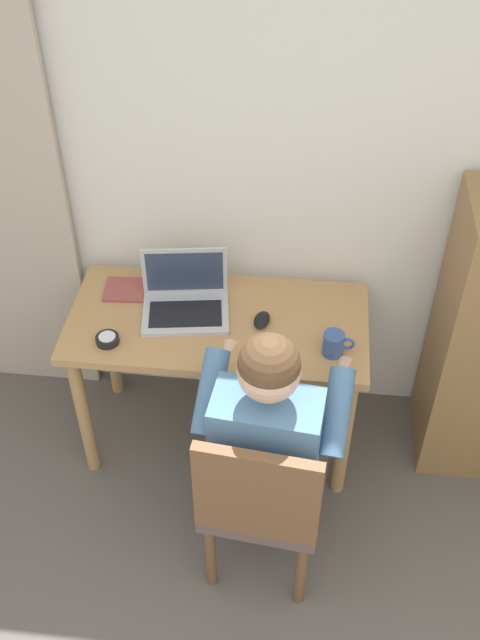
# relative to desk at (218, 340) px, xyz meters

# --- Properties ---
(wall_back) EXTENTS (4.80, 0.05, 2.50)m
(wall_back) POSITION_rel_desk_xyz_m (0.42, 0.36, 0.64)
(wall_back) COLOR silver
(wall_back) RESTS_ON ground_plane
(desk) EXTENTS (1.19, 0.58, 0.72)m
(desk) POSITION_rel_desk_xyz_m (0.00, 0.00, 0.00)
(desk) COLOR tan
(desk) RESTS_ON ground_plane
(chair) EXTENTS (0.46, 0.44, 0.87)m
(chair) POSITION_rel_desk_xyz_m (0.24, -0.65, -0.12)
(chair) COLOR brown
(chair) RESTS_ON ground_plane
(person_seated) EXTENTS (0.56, 0.61, 1.19)m
(person_seated) POSITION_rel_desk_xyz_m (0.25, -0.47, 0.06)
(person_seated) COLOR #4C4C4C
(person_seated) RESTS_ON ground_plane
(laptop) EXTENTS (0.37, 0.30, 0.24)m
(laptop) POSITION_rel_desk_xyz_m (-0.14, 0.05, 0.16)
(laptop) COLOR #B7BABF
(laptop) RESTS_ON desk
(computer_mouse) EXTENTS (0.08, 0.11, 0.03)m
(computer_mouse) POSITION_rel_desk_xyz_m (0.18, 0.00, 0.13)
(computer_mouse) COLOR black
(computer_mouse) RESTS_ON desk
(desk_clock) EXTENTS (0.09, 0.09, 0.03)m
(desk_clock) POSITION_rel_desk_xyz_m (-0.40, -0.17, 0.13)
(desk_clock) COLOR black
(desk_clock) RESTS_ON desk
(notebook_pad) EXTENTS (0.22, 0.16, 0.01)m
(notebook_pad) POSITION_rel_desk_xyz_m (-0.38, 0.14, 0.12)
(notebook_pad) COLOR #994742
(notebook_pad) RESTS_ON desk
(coffee_mug) EXTENTS (0.12, 0.08, 0.09)m
(coffee_mug) POSITION_rel_desk_xyz_m (0.46, -0.14, 0.16)
(coffee_mug) COLOR #33518C
(coffee_mug) RESTS_ON desk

